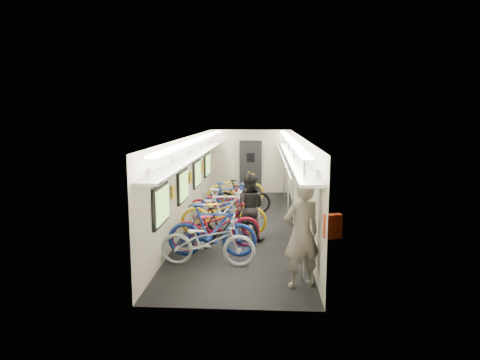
# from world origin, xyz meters

# --- Properties ---
(train_car_shell) EXTENTS (10.00, 10.00, 10.00)m
(train_car_shell) POSITION_xyz_m (-0.36, 0.71, 1.66)
(train_car_shell) COLOR black
(train_car_shell) RESTS_ON ground
(bicycle_0) EXTENTS (1.92, 0.71, 1.00)m
(bicycle_0) POSITION_xyz_m (-0.56, -3.08, 0.50)
(bicycle_0) COLOR #B9B8BE
(bicycle_0) RESTS_ON ground
(bicycle_1) EXTENTS (1.89, 0.55, 1.13)m
(bicycle_1) POSITION_xyz_m (-0.55, -2.54, 0.57)
(bicycle_1) COLOR navy
(bicycle_1) RESTS_ON ground
(bicycle_2) EXTENTS (2.18, 1.42, 1.08)m
(bicycle_2) POSITION_xyz_m (-0.52, -2.05, 0.54)
(bicycle_2) COLOR maroon
(bicycle_2) RESTS_ON ground
(bicycle_3) EXTENTS (1.66, 0.90, 0.96)m
(bicycle_3) POSITION_xyz_m (-0.35, -1.97, 0.48)
(bicycle_3) COLOR black
(bicycle_3) RESTS_ON ground
(bicycle_4) EXTENTS (2.19, 0.93, 1.12)m
(bicycle_4) POSITION_xyz_m (-0.45, -0.94, 0.56)
(bicycle_4) COLOR gold
(bicycle_4) RESTS_ON ground
(bicycle_5) EXTENTS (1.88, 0.66, 1.11)m
(bicycle_5) POSITION_xyz_m (-0.48, -0.49, 0.55)
(bicycle_5) COLOR white
(bicycle_5) RESTS_ON ground
(bicycle_6) EXTENTS (1.95, 0.85, 0.99)m
(bicycle_6) POSITION_xyz_m (-0.67, -0.10, 0.50)
(bicycle_6) COLOR #A6A4A9
(bicycle_6) RESTS_ON ground
(bicycle_7) EXTENTS (1.82, 1.13, 1.06)m
(bicycle_7) POSITION_xyz_m (-0.47, 0.87, 0.53)
(bicycle_7) COLOR #1A389C
(bicycle_7) RESTS_ON ground
(bicycle_8) EXTENTS (1.89, 1.00, 0.94)m
(bicycle_8) POSITION_xyz_m (-0.74, 0.73, 0.47)
(bicycle_8) COLOR maroon
(bicycle_8) RESTS_ON ground
(bicycle_9) EXTENTS (1.72, 0.50, 1.03)m
(bicycle_9) POSITION_xyz_m (-0.13, 1.45, 0.52)
(bicycle_9) COLOR black
(bicycle_9) RESTS_ON ground
(bicycle_10) EXTENTS (2.10, 1.27, 1.04)m
(bicycle_10) POSITION_xyz_m (-0.42, 2.86, 0.52)
(bicycle_10) COLOR gold
(bicycle_10) RESTS_ON ground
(passenger_near) EXTENTS (0.82, 0.70, 1.90)m
(passenger_near) POSITION_xyz_m (1.20, -4.04, 0.95)
(passenger_near) COLOR gray
(passenger_near) RESTS_ON ground
(passenger_mid) EXTENTS (0.87, 0.72, 1.61)m
(passenger_mid) POSITION_xyz_m (0.18, -1.32, 0.81)
(passenger_mid) COLOR black
(passenger_mid) RESTS_ON ground
(backpack) EXTENTS (0.29, 0.21, 0.38)m
(backpack) POSITION_xyz_m (1.61, -4.73, 1.28)
(backpack) COLOR #AC2C11
(backpack) RESTS_ON passenger_near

